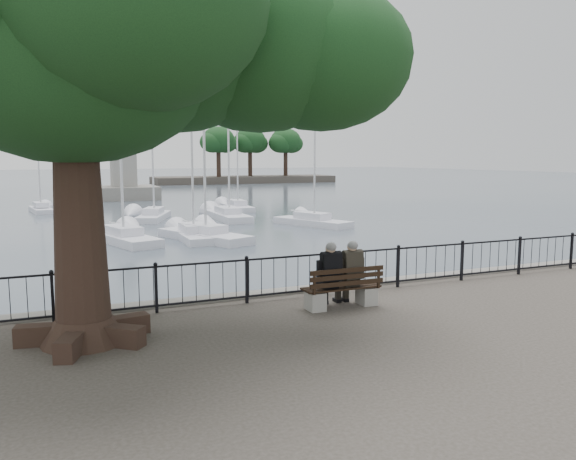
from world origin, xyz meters
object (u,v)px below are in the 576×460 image
person_left (328,277)px  tree (118,25)px  bench (342,293)px  person_right (349,275)px  lion_monument (124,176)px

person_left → tree: (-4.20, -0.22, 4.82)m
bench → person_left: 0.48m
person_right → tree: 6.75m
bench → tree: 6.86m
bench → lion_monument: (1.22, 48.59, 1.04)m
person_left → lion_monument: (1.52, 48.49, 0.69)m
bench → person_left: bearing=161.6°
person_left → lion_monument: bearing=88.2°
person_left → person_right: size_ratio=1.00×
lion_monument → person_left: bearing=-91.8°
lion_monument → person_right: bearing=-91.2°
tree → lion_monument: 49.22m
person_left → person_right: 0.52m
bench → lion_monument: bearing=88.6°
person_right → lion_monument: 48.51m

